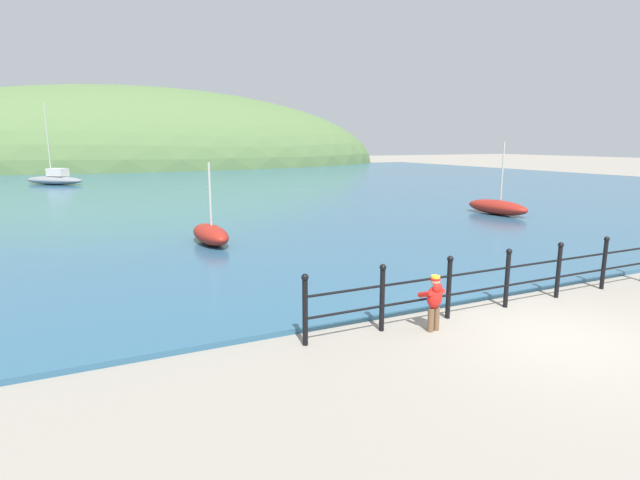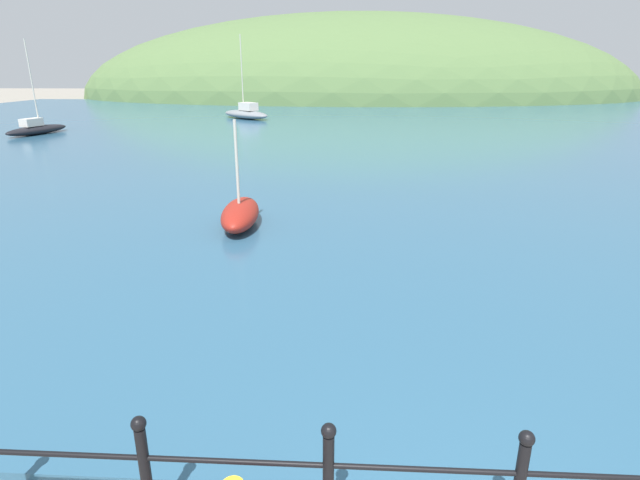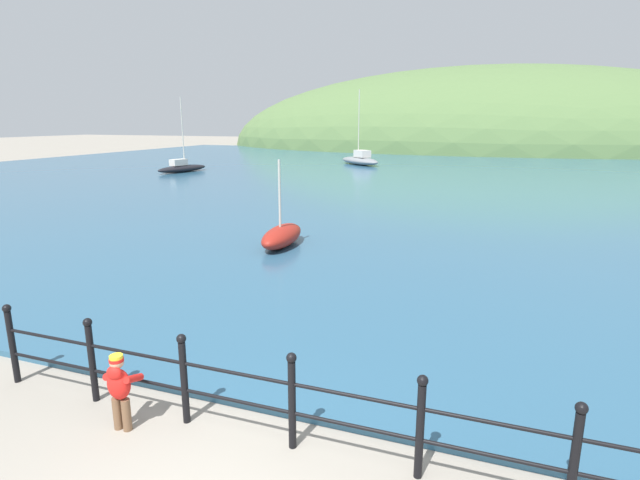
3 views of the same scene
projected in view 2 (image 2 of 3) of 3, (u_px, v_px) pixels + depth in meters
The scene contains 5 objects.
water at pixel (363, 128), 32.87m from camera, with size 80.00×60.00×0.10m, color #2D5B7A.
far_hillside at pixel (355, 97), 69.31m from camera, with size 74.75×41.11×21.65m.
boat_far_right at pixel (37, 129), 29.15m from camera, with size 2.06×4.45×5.23m.
boat_white_sailboat at pixel (246, 113), 38.22m from camera, with size 4.71×4.45×6.06m.
boat_red_dinghy at pixel (240, 214), 12.07m from camera, with size 1.02×2.49×2.56m.
Camera 2 is at (-0.96, -1.59, 3.74)m, focal length 28.00 mm.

